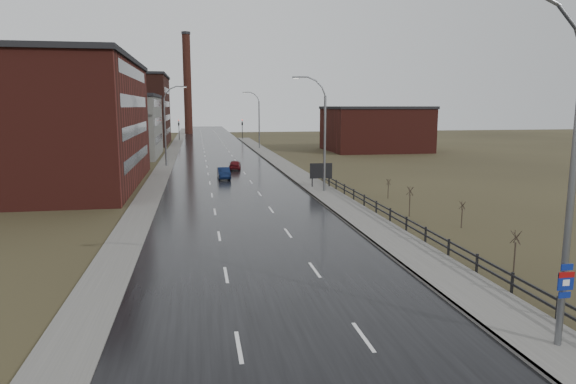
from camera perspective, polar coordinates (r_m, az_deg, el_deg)
name	(u,v)px	position (r m, az deg, el deg)	size (l,w,h in m)	color
road	(223,167)	(73.63, -7.21, 2.83)	(14.00, 300.00, 0.06)	black
sidewalk_right	(325,193)	(50.27, 4.09, -0.14)	(3.20, 180.00, 0.18)	#595651
curb_right	(309,194)	(49.93, 2.40, -0.19)	(0.16, 180.00, 0.18)	slate
sidewalk_left	(164,167)	(73.69, -13.60, 2.66)	(2.40, 260.00, 0.12)	#595651
warehouse_near	(28,123)	(60.65, -26.95, 6.85)	(22.44, 28.56, 13.50)	#471914
warehouse_mid	(110,126)	(92.25, -19.18, 6.97)	(16.32, 20.40, 10.50)	slate
warehouse_far	(108,110)	(122.61, -19.38, 8.62)	(26.52, 24.48, 15.50)	#331611
building_right	(375,129)	(100.99, 9.63, 6.96)	(18.36, 16.32, 8.50)	#471914
smokestack	(187,83)	(163.23, -11.12, 11.78)	(2.70, 2.70, 30.70)	#331611
streetlight_main	(564,180)	(19.41, 28.33, 1.20)	(3.91, 0.29, 12.11)	slate
streetlight_right_mid	(322,134)	(50.58, 3.78, 6.48)	(3.36, 0.28, 11.35)	slate
streetlight_left	(167,125)	(75.22, -13.30, 7.23)	(3.36, 0.28, 11.35)	slate
streetlight_right_far	(258,120)	(103.79, -3.40, 8.01)	(3.36, 0.28, 11.35)	slate
guardrail	(411,225)	(35.16, 13.46, -3.54)	(0.10, 53.05, 1.10)	black
shrub_c	(515,252)	(28.54, 23.91, -6.08)	(0.54, 0.57, 2.30)	#382D23
shrub_d	(462,214)	(38.11, 18.77, -2.32)	(0.46, 0.48, 1.91)	#382D23
shrub_e	(410,201)	(40.93, 13.38, -0.93)	(0.56, 0.59, 2.36)	#382D23
shrub_f	(388,188)	(48.52, 11.08, 0.41)	(0.44, 0.46, 1.83)	#382D23
billboard	(321,171)	(53.67, 3.68, 2.29)	(2.39, 0.17, 2.65)	black
traffic_light_left	(179,122)	(133.19, -12.05, 7.61)	(0.58, 2.73, 5.30)	black
traffic_light_right	(242,122)	(133.62, -5.12, 7.79)	(0.58, 2.73, 5.30)	black
car_near	(224,174)	(61.06, -7.15, 2.05)	(1.38, 3.97, 1.31)	#0B1637
car_far	(235,165)	(69.86, -5.91, 3.00)	(1.51, 3.76, 1.28)	#510D11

